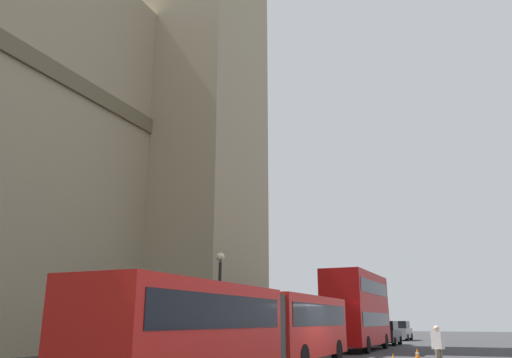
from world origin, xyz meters
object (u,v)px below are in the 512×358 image
at_px(articulated_bus, 253,324).
at_px(street_lamp, 220,296).
at_px(traffic_cone_east, 417,354).
at_px(pedestrian_near_cones, 438,348).
at_px(sedan_trailing, 400,331).
at_px(sedan_lead, 386,333).
at_px(double_decker_bus, 357,308).

height_order(articulated_bus, street_lamp, street_lamp).
height_order(traffic_cone_east, pedestrian_near_cones, pedestrian_near_cones).
relative_size(traffic_cone_east, pedestrian_near_cones, 0.34).
bearing_deg(pedestrian_near_cones, street_lamp, 76.18).
xyz_separation_m(articulated_bus, sedan_trailing, (35.98, 0.25, -0.83)).
bearing_deg(street_lamp, pedestrian_near_cones, -103.82).
bearing_deg(sedan_trailing, sedan_lead, -177.24).
xyz_separation_m(double_decker_bus, sedan_trailing, (19.27, 0.25, -1.79)).
distance_m(double_decker_bus, traffic_cone_east, 8.79).
xyz_separation_m(sedan_trailing, street_lamp, (-30.20, 4.26, 2.14)).
height_order(sedan_lead, pedestrian_near_cones, sedan_lead).
bearing_deg(traffic_cone_east, pedestrian_near_cones, -166.37).
xyz_separation_m(traffic_cone_east, street_lamp, (-3.76, 8.98, 2.77)).
distance_m(traffic_cone_east, street_lamp, 10.13).
height_order(double_decker_bus, sedan_trailing, double_decker_bus).
height_order(sedan_lead, street_lamp, street_lamp).
xyz_separation_m(double_decker_bus, sedan_lead, (8.44, -0.27, -1.79)).
relative_size(sedan_lead, traffic_cone_east, 7.59).
height_order(articulated_bus, pedestrian_near_cones, articulated_bus).
bearing_deg(pedestrian_near_cones, articulated_bus, 117.97).
relative_size(articulated_bus, pedestrian_near_cones, 10.14).
bearing_deg(pedestrian_near_cones, double_decker_bus, 24.00).
xyz_separation_m(double_decker_bus, street_lamp, (-10.93, 4.50, 0.35)).
relative_size(articulated_bus, traffic_cone_east, 29.54).
relative_size(sedan_trailing, street_lamp, 0.83).
bearing_deg(pedestrian_near_cones, sedan_lead, 14.66).
xyz_separation_m(sedan_lead, pedestrian_near_cones, (-21.96, -5.75, -0.00)).
relative_size(sedan_lead, sedan_trailing, 1.00).
height_order(double_decker_bus, street_lamp, street_lamp).
distance_m(street_lamp, pedestrian_near_cones, 11.05).
distance_m(double_decker_bus, pedestrian_near_cones, 14.91).
bearing_deg(street_lamp, sedan_lead, -13.85).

